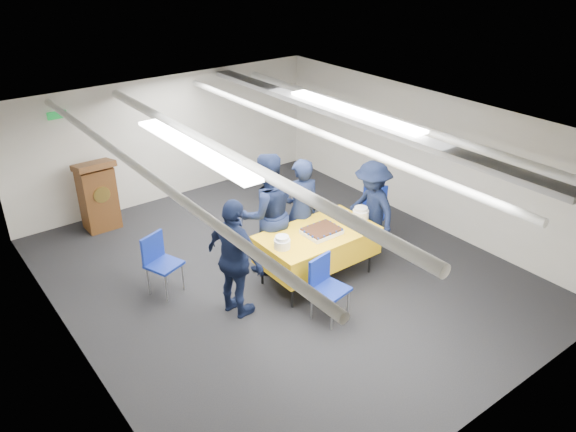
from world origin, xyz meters
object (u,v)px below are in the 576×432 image
at_px(sheet_cake, 322,231).
at_px(chair_near, 325,282).
at_px(chair_right, 374,206).
at_px(podium, 98,195).
at_px(serving_table, 317,245).
at_px(chair_left, 159,258).
at_px(sailor_a, 301,211).
at_px(sailor_b, 266,213).
at_px(sailor_d, 371,209).
at_px(sailor_c, 235,259).

distance_m(sheet_cake, chair_near, 0.90).
bearing_deg(chair_right, podium, 139.62).
bearing_deg(sheet_cake, serving_table, 98.30).
relative_size(sheet_cake, chair_left, 0.59).
bearing_deg(chair_left, sailor_a, -14.28).
xyz_separation_m(podium, sailor_b, (1.51, -2.80, 0.31)).
relative_size(chair_right, sailor_b, 0.47).
bearing_deg(chair_near, sailor_d, 26.97).
relative_size(serving_table, podium, 1.35).
relative_size(chair_near, sailor_d, 0.56).
xyz_separation_m(serving_table, sailor_b, (-0.42, 0.66, 0.37)).
relative_size(chair_near, chair_left, 1.00).
bearing_deg(sailor_c, sailor_d, -98.75).
height_order(podium, sailor_d, sailor_d).
distance_m(chair_right, sailor_c, 3.03).
relative_size(sheet_cake, chair_right, 0.59).
height_order(sailor_b, sailor_d, sailor_b).
height_order(sheet_cake, sailor_b, sailor_b).
height_order(sheet_cake, sailor_c, sailor_c).
bearing_deg(chair_right, sailor_d, -139.84).
xyz_separation_m(sheet_cake, sailor_b, (-0.43, 0.74, 0.11)).
distance_m(sailor_b, sailor_d, 1.67).
bearing_deg(podium, sailor_a, -54.62).
bearing_deg(sailor_b, serving_table, 135.27).
relative_size(podium, sailor_d, 0.81).
distance_m(serving_table, sailor_c, 1.41).
height_order(sailor_a, sailor_b, sailor_b).
distance_m(serving_table, sailor_a, 0.64).
bearing_deg(sailor_c, sailor_b, -65.61).
relative_size(sheet_cake, podium, 0.41).
bearing_deg(podium, sailor_b, -61.59).
bearing_deg(chair_left, sailor_c, -62.34).
relative_size(chair_left, sailor_d, 0.56).
bearing_deg(sailor_b, chair_right, -172.79).
xyz_separation_m(sheet_cake, sailor_a, (0.12, 0.63, 0.03)).
relative_size(chair_right, chair_left, 1.00).
height_order(chair_left, sailor_d, sailor_d).
height_order(podium, chair_left, podium).
xyz_separation_m(serving_table, sheet_cake, (0.01, -0.07, 0.25)).
height_order(serving_table, chair_near, chair_near).
bearing_deg(sailor_a, chair_near, 79.74).
distance_m(chair_near, sailor_b, 1.48).
bearing_deg(chair_right, sailor_a, 176.17).
bearing_deg(chair_near, sailor_b, 86.87).
bearing_deg(chair_right, chair_left, 169.96).
bearing_deg(podium, chair_right, -40.38).
distance_m(chair_right, chair_left, 3.61).
bearing_deg(serving_table, sailor_c, -179.73).
distance_m(chair_right, sailor_d, 0.65).
bearing_deg(serving_table, sheet_cake, -81.70).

